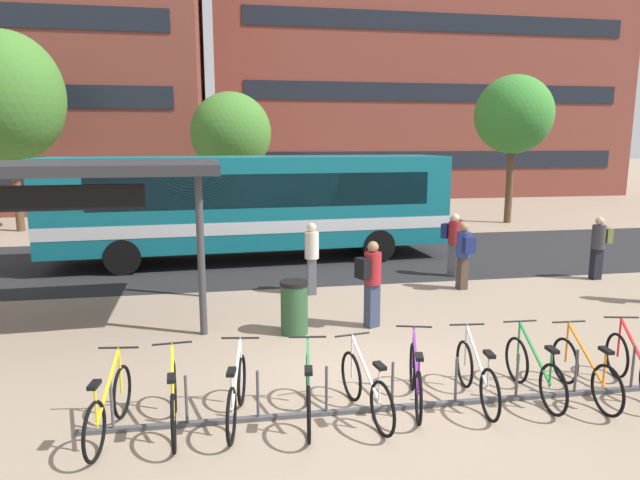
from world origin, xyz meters
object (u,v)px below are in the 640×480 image
Objects in this scene: commuter_olive_pack_2 at (599,244)px; parked_bicycle_white_4 at (366,389)px; parked_bicycle_white_2 at (237,395)px; commuter_navy_pack_0 at (464,252)px; street_tree_2 at (8,97)px; parked_bicycle_red_9 at (634,367)px; parked_bicycle_yellow_1 at (174,401)px; parked_bicycle_green_7 at (534,372)px; parked_bicycle_yellow_0 at (109,408)px; commuter_navy_pack_3 at (453,240)px; commuter_black_pack_5 at (371,278)px; parked_bicycle_purple_5 at (416,379)px; street_tree_1 at (514,115)px; parked_bicycle_silver_6 at (477,376)px; transit_shelter at (63,173)px; trash_bin at (294,307)px; commuter_teal_pack_4 at (312,253)px; street_tree_0 at (231,133)px; city_bus at (250,203)px; parked_bicycle_orange_8 at (585,373)px; parked_bicycle_green_3 at (308,393)px.

parked_bicycle_white_4 is at bearing 31.72° from commuter_olive_pack_2.
commuter_navy_pack_0 is (5.71, 5.70, 0.57)m from parked_bicycle_white_2.
street_tree_2 reaches higher than commuter_navy_pack_0.
parked_bicycle_yellow_1 is at bearing 101.60° from parked_bicycle_red_9.
street_tree_2 reaches higher than parked_bicycle_white_2.
parked_bicycle_green_7 is at bearing -53.89° from street_tree_2.
parked_bicycle_yellow_0 and parked_bicycle_red_9 have the same top height.
commuter_navy_pack_3 is 4.98m from commuter_black_pack_5.
street_tree_1 reaches higher than parked_bicycle_purple_5.
transit_shelter is (-6.53, 4.70, 2.66)m from parked_bicycle_silver_6.
street_tree_1 is 0.82× the size of street_tree_2.
commuter_navy_pack_3 is (7.59, 7.15, 0.61)m from parked_bicycle_yellow_0.
commuter_navy_pack_3 is at bearing -35.47° from street_tree_2.
trash_bin is 17.77m from street_tree_2.
commuter_teal_pack_4 is at bearing -11.51° from parked_bicycle_white_4.
street_tree_0 reaches higher than trash_bin.
parked_bicycle_yellow_0 and parked_bicycle_white_4 have the same top height.
street_tree_2 is at bearing 51.12° from parked_bicycle_red_9.
commuter_teal_pack_4 reaches higher than parked_bicycle_white_2.
commuter_navy_pack_0 reaches higher than parked_bicycle_yellow_0.
city_bus is 6.98m from trash_bin.
parked_bicycle_yellow_1 is 0.99× the size of commuter_teal_pack_4.
street_tree_2 is (-6.88, 17.46, 5.01)m from parked_bicycle_yellow_0.
parked_bicycle_green_7 is 8.18m from commuter_olive_pack_2.
parked_bicycle_white_4 is (3.28, -0.04, 0.00)m from parked_bicycle_yellow_0.
trash_bin is at bearing 50.62° from parked_bicycle_orange_8.
street_tree_0 is at bearing 18.86° from commuter_navy_pack_0.
city_bus is at bearing -3.59° from parked_bicycle_white_4.
street_tree_0 is at bearing 93.53° from trash_bin.
parked_bicycle_yellow_0 is at bearing 88.59° from parked_bicycle_yellow_1.
street_tree_1 is at bearing -24.00° from parked_bicycle_silver_6.
commuter_navy_pack_0 is (-0.07, 5.79, 0.57)m from parked_bicycle_red_9.
street_tree_0 is (-5.76, 10.92, 3.01)m from commuter_navy_pack_3.
parked_bicycle_green_7 is 3.73m from commuter_black_pack_5.
transit_shelter is (-3.86, -5.41, 1.27)m from city_bus.
parked_bicycle_green_7 is (0.88, 0.00, 0.00)m from parked_bicycle_silver_6.
street_tree_0 is at bearing 171.57° from street_tree_1.
street_tree_2 is (-9.38, 17.49, 5.01)m from parked_bicycle_green_3.
transit_shelter is at bearing 161.74° from trash_bin.
parked_bicycle_silver_6 is 3.47m from commuter_black_pack_5.
parked_bicycle_yellow_0 and parked_bicycle_green_3 have the same top height.
trash_bin is at bearing 91.07° from city_bus.
parked_bicycle_white_2 is at bearing -58.10° from transit_shelter.
parked_bicycle_white_4 is 7.10m from commuter_navy_pack_0.
parked_bicycle_green_7 is at bearing 80.93° from parked_bicycle_orange_8.
parked_bicycle_purple_5 is (2.47, 0.05, 0.00)m from parked_bicycle_white_2.
street_tree_1 is at bearing -38.48° from commuter_navy_pack_0.
parked_bicycle_silver_6 is at bearing 99.99° from parked_bicycle_red_9.
commuter_teal_pack_4 is at bearing 81.22° from commuter_navy_pack_0.
parked_bicycle_green_3 is 0.30× the size of street_tree_0.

